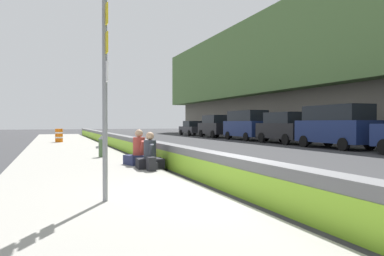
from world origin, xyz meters
TOP-DOWN VIEW (x-y plane):
  - ground_plane at (0.00, 0.00)m, footprint 160.00×160.00m
  - sidewalk_strip at (0.00, 2.65)m, footprint 80.00×4.40m
  - jersey_barrier at (0.00, 0.00)m, footprint 76.00×0.45m
  - route_sign_post at (-0.15, 2.66)m, footprint 0.44×0.09m
  - fire_hydrant at (8.52, 1.64)m, footprint 0.26×0.46m
  - seated_person_foreground at (4.24, 0.72)m, footprint 0.73×0.84m
  - seated_person_middle at (5.36, 0.81)m, footprint 0.90×0.99m
  - backpack at (3.59, 0.84)m, footprint 0.32×0.28m
  - construction_barrel at (21.15, 3.03)m, footprint 0.54×0.54m
  - parked_car_third at (10.55, -12.12)m, footprint 5.12×2.15m
  - parked_car_fourth at (15.96, -12.30)m, footprint 4.81×2.08m
  - parked_car_midline at (21.49, -12.28)m, footprint 5.12×2.14m
  - parked_car_far at (27.60, -12.08)m, footprint 4.81×2.09m
  - parked_car_farther at (34.18, -12.07)m, footprint 4.50×1.96m

SIDE VIEW (x-z plane):
  - ground_plane at x=0.00m, z-range 0.00..0.00m
  - sidewalk_strip at x=0.00m, z-range 0.00..0.14m
  - backpack at x=3.59m, z-range 0.13..0.53m
  - jersey_barrier at x=0.00m, z-range 0.00..0.85m
  - seated_person_foreground at x=4.24m, z-range -0.07..1.04m
  - seated_person_middle at x=5.36m, z-range -0.08..1.09m
  - fire_hydrant at x=8.52m, z-range 0.15..1.03m
  - construction_barrel at x=21.15m, z-range 0.14..1.09m
  - parked_car_farther at x=34.18m, z-range 0.01..1.72m
  - parked_car_fourth at x=15.96m, z-range 0.04..2.32m
  - parked_car_far at x=27.60m, z-range 0.04..2.32m
  - parked_car_third at x=10.55m, z-range 0.07..2.63m
  - parked_car_midline at x=21.49m, z-range 0.07..2.63m
  - route_sign_post at x=-0.15m, z-range 0.43..4.03m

